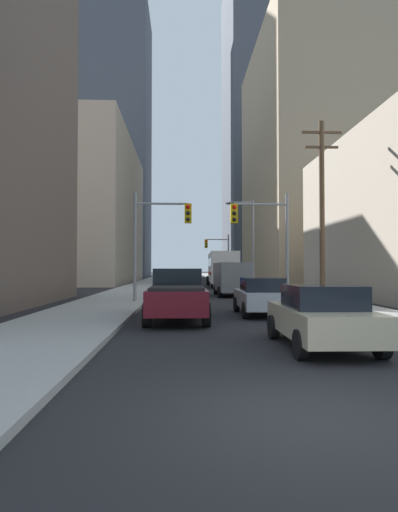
{
  "coord_description": "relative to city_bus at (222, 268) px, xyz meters",
  "views": [
    {
      "loc": [
        -1.64,
        -5.52,
        1.94
      ],
      "look_at": [
        0.0,
        34.79,
        3.02
      ],
      "focal_mm": 30.35,
      "sensor_mm": 36.0,
      "label": 1
    }
  ],
  "objects": [
    {
      "name": "street_lamp_right",
      "position": [
        1.44,
        -8.02,
        2.6
      ],
      "size": [
        2.34,
        0.32,
        7.5
      ],
      "color": "gray",
      "rests_on": "ground"
    },
    {
      "name": "cargo_van_grey",
      "position": [
        -0.65,
        -13.73,
        -0.64
      ],
      "size": [
        2.16,
        5.26,
        2.26
      ],
      "color": "slate",
      "rests_on": "ground"
    },
    {
      "name": "sedan_blue",
      "position": [
        -4.16,
        1.09,
        -1.16
      ],
      "size": [
        1.95,
        4.23,
        1.52
      ],
      "color": "navy",
      "rests_on": "ground"
    },
    {
      "name": "traffic_signal_far_right",
      "position": [
        0.45,
        9.8,
        2.08
      ],
      "size": [
        3.03,
        0.44,
        6.0
      ],
      "color": "gray",
      "rests_on": "ground"
    },
    {
      "name": "traffic_signal_near_right",
      "position": [
        0.37,
        -19.82,
        2.08
      ],
      "size": [
        3.2,
        0.44,
        6.0
      ],
      "color": "gray",
      "rests_on": "ground"
    },
    {
      "name": "sidewalk_left",
      "position": [
        -7.92,
        12.33,
        -1.85
      ],
      "size": [
        3.88,
        160.0,
        0.15
      ],
      "primitive_type": "cube",
      "color": "#9E9E99",
      "rests_on": "ground"
    },
    {
      "name": "traffic_signal_near_left",
      "position": [
        -5.27,
        -19.82,
        2.08
      ],
      "size": [
        3.14,
        0.44,
        6.0
      ],
      "color": "gray",
      "rests_on": "ground"
    },
    {
      "name": "sedan_red",
      "position": [
        -4.14,
        -12.9,
        -1.16
      ],
      "size": [
        1.95,
        4.25,
        1.52
      ],
      "color": "maroon",
      "rests_on": "ground"
    },
    {
      "name": "sidewalk_right",
      "position": [
        3.05,
        12.33,
        -1.85
      ],
      "size": [
        3.88,
        160.0,
        0.15
      ],
      "primitive_type": "cube",
      "color": "#9E9E99",
      "rests_on": "ground"
    },
    {
      "name": "city_bus",
      "position": [
        0.0,
        0.0,
        0.0
      ],
      "size": [
        2.94,
        11.59,
        3.4
      ],
      "color": "silver",
      "rests_on": "ground"
    },
    {
      "name": "sedan_beige",
      "position": [
        -0.71,
        -32.88,
        -1.16
      ],
      "size": [
        1.95,
        4.23,
        1.52
      ],
      "color": "#C6B793",
      "rests_on": "ground"
    },
    {
      "name": "building_right_mid_block",
      "position": [
        17.6,
        10.49,
        13.23
      ],
      "size": [
        24.62,
        25.29,
        30.31
      ],
      "primitive_type": "cube",
      "color": "tan",
      "rests_on": "ground"
    },
    {
      "name": "building_left_mid_office",
      "position": [
        -18.71,
        13.92,
        7.26
      ],
      "size": [
        16.37,
        29.68,
        18.38
      ],
      "primitive_type": "cube",
      "color": "#B7A893",
      "rests_on": "ground"
    },
    {
      "name": "building_left_far_tower",
      "position": [
        -22.71,
        50.47,
        27.22
      ],
      "size": [
        22.97,
        18.26,
        58.29
      ],
      "primitive_type": "cube",
      "color": "#4C515B",
      "rests_on": "ground"
    },
    {
      "name": "building_right_far_highrise",
      "position": [
        18.0,
        48.86,
        31.03
      ],
      "size": [
        24.71,
        24.25,
        65.91
      ],
      "primitive_type": "cube",
      "color": "#4C515B",
      "rests_on": "ground"
    },
    {
      "name": "pickup_truck_maroon",
      "position": [
        -4.23,
        -27.24,
        -1.0
      ],
      "size": [
        2.2,
        5.4,
        1.9
      ],
      "color": "maroon",
      "rests_on": "ground"
    },
    {
      "name": "utility_pole_right",
      "position": [
        3.44,
        -20.45,
        3.25
      ],
      "size": [
        2.2,
        0.28,
        9.8
      ],
      "color": "brown",
      "rests_on": "ground"
    },
    {
      "name": "sedan_silver",
      "position": [
        -0.79,
        -25.61,
        -1.16
      ],
      "size": [
        1.95,
        4.22,
        1.52
      ],
      "color": "#B7BABF",
      "rests_on": "ground"
    },
    {
      "name": "ground_plane",
      "position": [
        -2.44,
        -37.67,
        -1.93
      ],
      "size": [
        400.0,
        400.0,
        0.0
      ],
      "primitive_type": "plane",
      "color": "black"
    }
  ]
}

